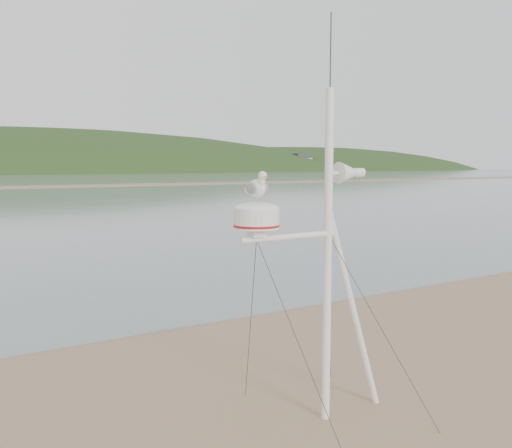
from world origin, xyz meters
TOP-DOWN VIEW (x-y plane):
  - mast_rig at (2.42, -0.08)m, footprint 1.99×2.13m

SIDE VIEW (x-z plane):
  - mast_rig at x=2.42m, z-range -1.16..3.34m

